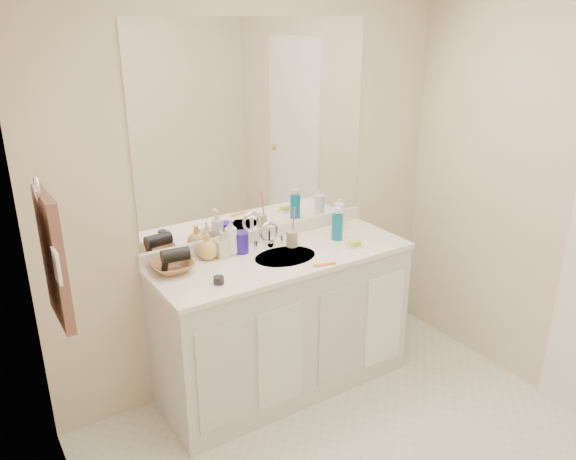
# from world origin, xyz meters

# --- Properties ---
(wall_back) EXTENTS (2.60, 0.02, 2.40)m
(wall_back) POSITION_xyz_m (0.00, 1.30, 1.20)
(wall_back) COLOR beige
(wall_back) RESTS_ON floor
(wall_left) EXTENTS (0.02, 2.60, 2.40)m
(wall_left) POSITION_xyz_m (-1.30, 0.00, 1.20)
(wall_left) COLOR beige
(wall_left) RESTS_ON floor
(vanity_cabinet) EXTENTS (1.50, 0.55, 0.85)m
(vanity_cabinet) POSITION_xyz_m (0.00, 1.02, 0.42)
(vanity_cabinet) COLOR silver
(vanity_cabinet) RESTS_ON floor
(countertop) EXTENTS (1.52, 0.57, 0.03)m
(countertop) POSITION_xyz_m (0.00, 1.02, 0.86)
(countertop) COLOR white
(countertop) RESTS_ON vanity_cabinet
(backsplash) EXTENTS (1.52, 0.03, 0.08)m
(backsplash) POSITION_xyz_m (0.00, 1.29, 0.92)
(backsplash) COLOR white
(backsplash) RESTS_ON countertop
(sink_basin) EXTENTS (0.37, 0.37, 0.02)m
(sink_basin) POSITION_xyz_m (0.00, 1.00, 0.87)
(sink_basin) COLOR #BCB4A4
(sink_basin) RESTS_ON countertop
(faucet) EXTENTS (0.02, 0.02, 0.11)m
(faucet) POSITION_xyz_m (0.00, 1.18, 0.94)
(faucet) COLOR silver
(faucet) RESTS_ON countertop
(mirror) EXTENTS (1.48, 0.01, 1.20)m
(mirror) POSITION_xyz_m (0.00, 1.29, 1.56)
(mirror) COLOR white
(mirror) RESTS_ON wall_back
(blue_mug) EXTENTS (0.12, 0.12, 0.12)m
(blue_mug) POSITION_xyz_m (-0.18, 1.19, 0.94)
(blue_mug) COLOR #28169B
(blue_mug) RESTS_ON countertop
(tan_cup) EXTENTS (0.09, 0.09, 0.09)m
(tan_cup) POSITION_xyz_m (0.12, 1.11, 0.93)
(tan_cup) COLOR tan
(tan_cup) RESTS_ON countertop
(toothbrush) EXTENTS (0.02, 0.04, 0.19)m
(toothbrush) POSITION_xyz_m (0.13, 1.11, 1.03)
(toothbrush) COLOR #F64083
(toothbrush) RESTS_ON tan_cup
(mouthwash_bottle) EXTENTS (0.09, 0.09, 0.16)m
(mouthwash_bottle) POSITION_xyz_m (0.41, 1.06, 0.96)
(mouthwash_bottle) COLOR #0C6891
(mouthwash_bottle) RESTS_ON countertop
(clear_pump_bottle) EXTENTS (0.08, 0.08, 0.17)m
(clear_pump_bottle) POSITION_xyz_m (0.52, 1.18, 0.97)
(clear_pump_bottle) COLOR white
(clear_pump_bottle) RESTS_ON countertop
(soap_dish) EXTENTS (0.11, 0.09, 0.01)m
(soap_dish) POSITION_xyz_m (0.42, 0.90, 0.89)
(soap_dish) COLOR white
(soap_dish) RESTS_ON countertop
(green_soap) EXTENTS (0.07, 0.05, 0.02)m
(green_soap) POSITION_xyz_m (0.42, 0.90, 0.90)
(green_soap) COLOR #BEE738
(green_soap) RESTS_ON soap_dish
(orange_comb) EXTENTS (0.13, 0.06, 0.01)m
(orange_comb) POSITION_xyz_m (0.12, 0.79, 0.88)
(orange_comb) COLOR orange
(orange_comb) RESTS_ON countertop
(dark_jar) EXTENTS (0.07, 0.07, 0.04)m
(dark_jar) POSITION_xyz_m (-0.47, 0.90, 0.90)
(dark_jar) COLOR black
(dark_jar) RESTS_ON countertop
(soap_bottle_white) EXTENTS (0.08, 0.08, 0.22)m
(soap_bottle_white) POSITION_xyz_m (-0.24, 1.20, 0.99)
(soap_bottle_white) COLOR white
(soap_bottle_white) RESTS_ON countertop
(soap_bottle_cream) EXTENTS (0.07, 0.08, 0.15)m
(soap_bottle_cream) POSITION_xyz_m (-0.31, 1.19, 0.96)
(soap_bottle_cream) COLOR beige
(soap_bottle_cream) RESTS_ON countertop
(soap_bottle_yellow) EXTENTS (0.15, 0.15, 0.15)m
(soap_bottle_yellow) POSITION_xyz_m (-0.38, 1.22, 0.95)
(soap_bottle_yellow) COLOR #E9B65A
(soap_bottle_yellow) RESTS_ON countertop
(wicker_basket) EXTENTS (0.23, 0.23, 0.06)m
(wicker_basket) POSITION_xyz_m (-0.61, 1.16, 0.91)
(wicker_basket) COLOR #98633D
(wicker_basket) RESTS_ON countertop
(hair_dryer) EXTENTS (0.16, 0.09, 0.07)m
(hair_dryer) POSITION_xyz_m (-0.59, 1.16, 0.97)
(hair_dryer) COLOR black
(hair_dryer) RESTS_ON wicker_basket
(towel_ring) EXTENTS (0.01, 0.11, 0.11)m
(towel_ring) POSITION_xyz_m (-1.27, 0.77, 1.55)
(towel_ring) COLOR silver
(towel_ring) RESTS_ON wall_left
(hand_towel) EXTENTS (0.04, 0.32, 0.55)m
(hand_towel) POSITION_xyz_m (-1.25, 0.77, 1.25)
(hand_towel) COLOR brown
(hand_towel) RESTS_ON towel_ring
(switch_plate) EXTENTS (0.01, 0.08, 0.13)m
(switch_plate) POSITION_xyz_m (-1.27, 0.57, 1.30)
(switch_plate) COLOR white
(switch_plate) RESTS_ON wall_left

